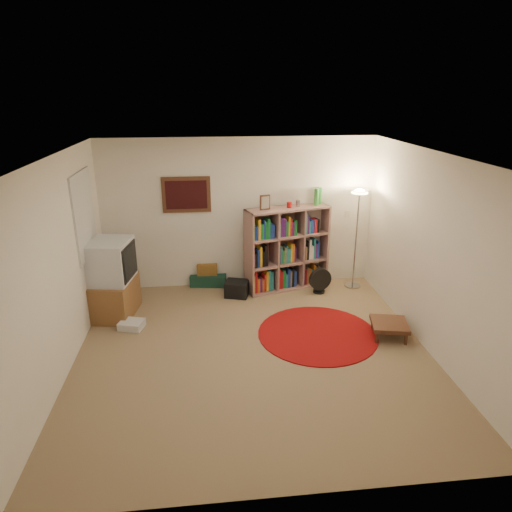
{
  "coord_description": "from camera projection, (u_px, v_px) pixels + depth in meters",
  "views": [
    {
      "loc": [
        -0.53,
        -5.09,
        3.19
      ],
      "look_at": [
        0.1,
        0.6,
        1.1
      ],
      "focal_mm": 32.0,
      "sensor_mm": 36.0,
      "label": 1
    }
  ],
  "objects": [
    {
      "name": "room",
      "position": [
        248.0,
        260.0,
        5.51
      ],
      "size": [
        4.54,
        4.54,
        2.54
      ],
      "color": "#856C4E",
      "rests_on": "ground"
    },
    {
      "name": "bookshelf",
      "position": [
        286.0,
        250.0,
        7.61
      ],
      "size": [
        1.45,
        0.78,
        1.68
      ],
      "rotation": [
        0.0,
        0.0,
        0.29
      ],
      "color": "#966B64",
      "rests_on": "ground"
    },
    {
      "name": "floor_lamp",
      "position": [
        359.0,
        207.0,
        7.39
      ],
      "size": [
        0.41,
        0.41,
        1.7
      ],
      "rotation": [
        0.0,
        0.0,
        0.3
      ],
      "color": "#A09FA3",
      "rests_on": "ground"
    },
    {
      "name": "floor_fan",
      "position": [
        320.0,
        281.0,
        7.55
      ],
      "size": [
        0.38,
        0.24,
        0.43
      ],
      "rotation": [
        0.0,
        0.0,
        0.21
      ],
      "color": "black",
      "rests_on": "ground"
    },
    {
      "name": "tv_stand",
      "position": [
        113.0,
        280.0,
        6.7
      ],
      "size": [
        0.67,
        0.87,
        1.16
      ],
      "rotation": [
        0.0,
        0.0,
        -0.16
      ],
      "color": "brown",
      "rests_on": "ground"
    },
    {
      "name": "dvd_box",
      "position": [
        132.0,
        325.0,
        6.47
      ],
      "size": [
        0.38,
        0.35,
        0.11
      ],
      "rotation": [
        0.0,
        0.0,
        -0.27
      ],
      "color": "silver",
      "rests_on": "ground"
    },
    {
      "name": "suitcase",
      "position": [
        209.0,
        278.0,
        7.94
      ],
      "size": [
        0.66,
        0.48,
        0.2
      ],
      "rotation": [
        0.0,
        0.0,
        -0.15
      ],
      "color": "#123326",
      "rests_on": "ground"
    },
    {
      "name": "wicker_basket",
      "position": [
        207.0,
        268.0,
        7.86
      ],
      "size": [
        0.36,
        0.26,
        0.2
      ],
      "rotation": [
        0.0,
        0.0,
        -0.05
      ],
      "color": "brown",
      "rests_on": "suitcase"
    },
    {
      "name": "duffel_bag",
      "position": [
        237.0,
        289.0,
        7.46
      ],
      "size": [
        0.44,
        0.4,
        0.25
      ],
      "rotation": [
        0.0,
        0.0,
        -0.29
      ],
      "color": "black",
      "rests_on": "ground"
    },
    {
      "name": "red_rug",
      "position": [
        318.0,
        334.0,
        6.32
      ],
      "size": [
        1.65,
        1.65,
        0.01
      ],
      "color": "maroon",
      "rests_on": "ground"
    },
    {
      "name": "side_table",
      "position": [
        389.0,
        325.0,
        6.2
      ],
      "size": [
        0.57,
        0.57,
        0.22
      ],
      "rotation": [
        0.0,
        0.0,
        -0.21
      ],
      "color": "#432417",
      "rests_on": "ground"
    }
  ]
}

